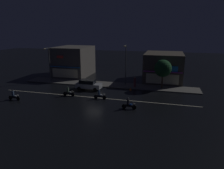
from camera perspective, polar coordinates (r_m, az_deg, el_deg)
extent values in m
plane|color=black|center=(31.27, -5.01, -3.60)|extent=(140.00, 140.00, 0.00)
cube|color=beige|center=(31.27, -5.01, -3.59)|extent=(30.51, 0.16, 0.01)
cube|color=#5B5954|center=(38.18, -1.12, 0.00)|extent=(32.12, 3.61, 0.14)
cube|color=#56514C|center=(46.60, -10.51, 6.35)|extent=(7.02, 8.59, 6.30)
cube|color=#268CF2|center=(42.80, -13.00, 4.73)|extent=(6.67, 0.24, 0.12)
cube|color=red|center=(42.96, -14.14, 7.40)|extent=(1.41, 0.08, 0.54)
cube|color=beige|center=(43.09, -12.87, 3.04)|extent=(5.62, 0.06, 1.80)
cube|color=#4C443A|center=(42.16, 13.98, 4.72)|extent=(7.20, 8.54, 5.50)
cube|color=#D83FD8|center=(37.87, 13.79, 3.38)|extent=(6.84, 0.24, 0.12)
cube|color=#268CF2|center=(37.83, 16.95, 4.08)|extent=(1.05, 0.08, 1.02)
cube|color=orange|center=(37.72, 13.94, 5.07)|extent=(1.07, 0.08, 0.53)
cube|color=#33E572|center=(37.65, 13.56, 5.82)|extent=(1.22, 0.08, 0.93)
cube|color=beige|center=(38.20, 13.67, 1.48)|extent=(5.76, 0.06, 1.80)
cylinder|color=#47494C|center=(41.75, -16.79, 5.33)|extent=(0.16, 0.16, 6.51)
cube|color=#47494C|center=(40.78, -17.65, 9.52)|extent=(0.10, 1.40, 0.10)
ellipsoid|color=#F9E099|center=(40.20, -18.17, 9.30)|extent=(0.44, 0.32, 0.20)
cylinder|color=#47494C|center=(37.32, 3.82, 5.39)|extent=(0.16, 0.16, 7.20)
cube|color=#47494C|center=(36.22, 3.69, 10.68)|extent=(0.10, 1.40, 0.10)
ellipsoid|color=#F9E099|center=(35.54, 3.46, 10.48)|extent=(0.44, 0.32, 0.20)
cylinder|color=brown|center=(36.23, 6.30, 0.53)|extent=(0.39, 0.39, 1.62)
sphere|color=tan|center=(36.02, 6.34, 1.95)|extent=(0.22, 0.22, 0.22)
cylinder|color=#473323|center=(36.44, 13.65, 0.80)|extent=(0.24, 0.24, 2.27)
sphere|color=#194723|center=(35.97, 13.87, 4.36)|extent=(2.91, 2.91, 2.91)
cube|color=#9EA0A5|center=(35.34, -6.41, -0.28)|extent=(4.30, 1.78, 0.76)
cube|color=black|center=(35.25, -6.77, 0.81)|extent=(2.58, 1.57, 0.60)
cube|color=#F9F2CC|center=(35.17, -2.86, -0.11)|extent=(0.08, 0.20, 0.12)
cube|color=#F9F2CC|center=(34.07, -3.48, -0.62)|extent=(0.08, 0.20, 0.12)
cylinder|color=black|center=(35.77, -3.76, -0.66)|extent=(0.62, 0.20, 0.62)
cylinder|color=black|center=(34.16, -4.72, -1.44)|extent=(0.62, 0.20, 0.62)
cylinder|color=black|center=(36.76, -7.95, -0.35)|extent=(0.62, 0.20, 0.62)
cylinder|color=black|center=(35.19, -9.08, -1.08)|extent=(0.62, 0.20, 0.62)
cylinder|color=black|center=(26.72, 6.11, -6.24)|extent=(0.60, 0.08, 0.60)
cylinder|color=black|center=(26.93, 3.36, -6.01)|extent=(0.60, 0.10, 0.60)
cube|color=black|center=(26.78, 4.74, -5.93)|extent=(1.30, 0.14, 0.20)
ellipsoid|color=#1E4CB2|center=(26.67, 5.17, -5.52)|extent=(0.44, 0.26, 0.24)
cube|color=black|center=(26.76, 4.32, -5.59)|extent=(0.56, 0.22, 0.10)
cylinder|color=slate|center=(26.53, 6.04, -5.12)|extent=(0.03, 0.60, 0.03)
sphere|color=white|center=(26.55, 6.22, -5.34)|extent=(0.14, 0.14, 0.14)
cylinder|color=#232328|center=(26.61, 4.44, -4.79)|extent=(0.32, 0.32, 0.70)
sphere|color=#333338|center=(26.46, 4.46, -3.85)|extent=(0.22, 0.22, 0.22)
cylinder|color=black|center=(30.26, -2.15, -3.60)|extent=(0.60, 0.08, 0.60)
cylinder|color=black|center=(30.65, -4.48, -3.39)|extent=(0.60, 0.10, 0.60)
cube|color=black|center=(30.42, -3.33, -3.31)|extent=(1.30, 0.14, 0.20)
ellipsoid|color=#B2B7BC|center=(30.29, -2.97, -2.95)|extent=(0.44, 0.26, 0.24)
cube|color=black|center=(30.43, -3.69, -3.01)|extent=(0.56, 0.22, 0.10)
cylinder|color=slate|center=(30.10, -2.25, -2.59)|extent=(0.03, 0.60, 0.03)
sphere|color=white|center=(30.11, -2.09, -2.79)|extent=(0.14, 0.14, 0.14)
cylinder|color=#334766|center=(30.29, -3.61, -2.30)|extent=(0.32, 0.32, 0.70)
sphere|color=#333338|center=(30.16, -3.63, -1.47)|extent=(0.22, 0.22, 0.22)
cylinder|color=black|center=(32.77, -24.47, -3.51)|extent=(0.60, 0.08, 0.60)
cylinder|color=black|center=(33.60, -26.19, -3.27)|extent=(0.60, 0.10, 0.60)
cube|color=black|center=(33.15, -25.36, -3.22)|extent=(1.30, 0.14, 0.20)
ellipsoid|color=#B2B7BC|center=(32.96, -25.14, -2.90)|extent=(0.44, 0.26, 0.24)
cube|color=black|center=(33.24, -25.65, -2.94)|extent=(0.56, 0.22, 0.10)
cylinder|color=slate|center=(32.65, -24.64, -2.58)|extent=(0.03, 0.60, 0.03)
sphere|color=white|center=(32.62, -24.50, -2.76)|extent=(0.14, 0.14, 0.14)
cylinder|color=#334766|center=(33.10, -25.67, -2.29)|extent=(0.32, 0.32, 0.70)
sphere|color=#333338|center=(32.97, -25.75, -1.53)|extent=(0.22, 0.22, 0.22)
cylinder|color=black|center=(32.20, -10.77, -2.70)|extent=(0.60, 0.08, 0.60)
cylinder|color=black|center=(32.78, -12.82, -2.50)|extent=(0.60, 0.10, 0.60)
cube|color=black|center=(32.45, -11.81, -2.43)|extent=(1.30, 0.14, 0.20)
ellipsoid|color=#B2B7BC|center=(32.30, -11.51, -2.09)|extent=(0.44, 0.26, 0.24)
cube|color=black|center=(32.50, -12.14, -2.15)|extent=(0.56, 0.22, 0.10)
cylinder|color=slate|center=(32.06, -10.89, -1.75)|extent=(0.03, 0.60, 0.03)
sphere|color=white|center=(32.05, -10.74, -1.94)|extent=(0.14, 0.14, 0.14)
cylinder|color=#4C664C|center=(32.36, -12.10, -1.48)|extent=(0.32, 0.32, 0.70)
sphere|color=#333338|center=(32.24, -12.14, -0.69)|extent=(0.22, 0.22, 0.22)
cone|color=orange|center=(34.87, 5.16, -1.17)|extent=(0.36, 0.36, 0.55)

